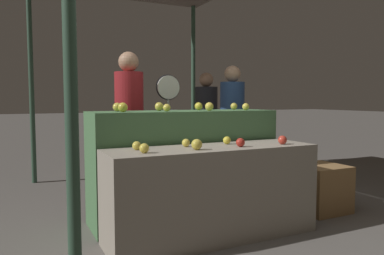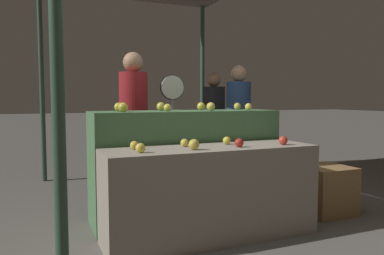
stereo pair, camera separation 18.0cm
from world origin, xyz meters
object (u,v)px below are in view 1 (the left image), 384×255
object	(u,v)px
person_vendor_at_scale	(129,115)
person_customer_right	(206,118)
person_customer_left	(232,118)
produce_scale	(168,110)
wooden_crate_side	(320,188)

from	to	relation	value
person_vendor_at_scale	person_customer_right	xyz separation A→B (m)	(1.43, 0.79, -0.10)
person_customer_left	person_customer_right	world-z (taller)	person_customer_left
produce_scale	person_vendor_at_scale	distance (m)	0.45
produce_scale	wooden_crate_side	size ratio (longest dim) A/B	2.98
person_customer_left	person_customer_right	bearing A→B (deg)	-98.45
person_vendor_at_scale	produce_scale	bearing A→B (deg)	-179.34
produce_scale	person_customer_right	bearing A→B (deg)	43.09
person_vendor_at_scale	person_customer_left	size ratio (longest dim) A/B	1.06
person_customer_right	wooden_crate_side	xyz separation A→B (m)	(0.34, -1.99, -0.68)
person_customer_left	person_customer_right	distance (m)	0.69
person_customer_right	produce_scale	bearing A→B (deg)	62.68
person_vendor_at_scale	person_customer_right	distance (m)	1.63
person_customer_right	wooden_crate_side	bearing A→B (deg)	119.39
wooden_crate_side	person_vendor_at_scale	bearing A→B (deg)	145.82
produce_scale	person_customer_left	xyz separation A→B (m)	(1.03, 0.25, -0.13)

